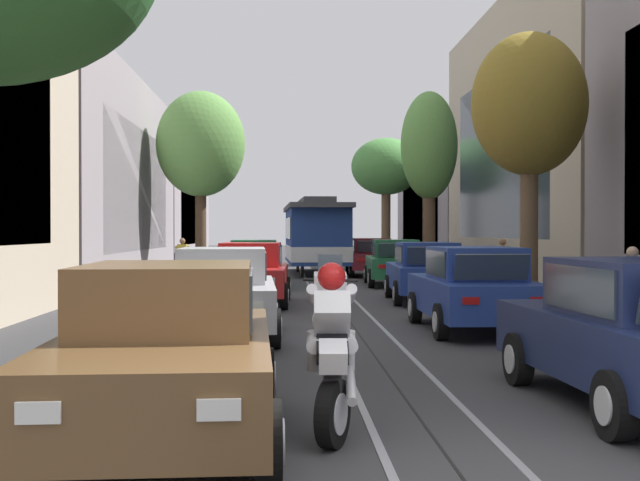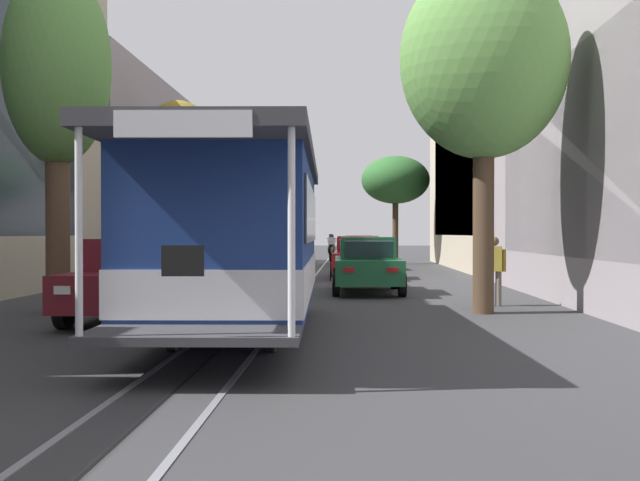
# 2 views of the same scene
# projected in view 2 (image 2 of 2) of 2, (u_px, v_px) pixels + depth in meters

# --- Properties ---
(ground_plane) EXTENTS (160.00, 160.00, 0.00)m
(ground_plane) POSITION_uv_depth(u_px,v_px,m) (282.00, 293.00, 20.28)
(ground_plane) COLOR #38383A
(trolley_track_rails) EXTENTS (1.14, 63.62, 0.01)m
(trolley_track_rails) POSITION_uv_depth(u_px,v_px,m) (268.00, 306.00, 16.72)
(trolley_track_rails) COLOR gray
(trolley_track_rails) RESTS_ON ground
(parked_car_brown_near_left) EXTENTS (2.11, 4.41, 1.58)m
(parked_car_brown_near_left) POSITION_uv_depth(u_px,v_px,m) (358.00, 249.00, 40.69)
(parked_car_brown_near_left) COLOR brown
(parked_car_brown_near_left) RESTS_ON ground
(parked_car_silver_second_left) EXTENTS (2.11, 4.41, 1.58)m
(parked_car_silver_second_left) POSITION_uv_depth(u_px,v_px,m) (361.00, 252.00, 33.60)
(parked_car_silver_second_left) COLOR #B7B7BC
(parked_car_silver_second_left) RESTS_ON ground
(parked_car_red_mid_left) EXTENTS (2.08, 4.39, 1.58)m
(parked_car_red_mid_left) POSITION_uv_depth(u_px,v_px,m) (358.00, 257.00, 27.11)
(parked_car_red_mid_left) COLOR red
(parked_car_red_mid_left) RESTS_ON ground
(parked_car_green_fourth_left) EXTENTS (2.05, 4.38, 1.58)m
(parked_car_green_fourth_left) POSITION_uv_depth(u_px,v_px,m) (367.00, 264.00, 20.58)
(parked_car_green_fourth_left) COLOR #1E6038
(parked_car_green_fourth_left) RESTS_ON ground
(parked_car_navy_near_right) EXTENTS (2.12, 4.41, 1.58)m
(parked_car_navy_near_right) POSITION_uv_depth(u_px,v_px,m) (271.00, 249.00, 39.74)
(parked_car_navy_near_right) COLOR #19234C
(parked_car_navy_near_right) RESTS_ON ground
(parked_car_blue_second_right) EXTENTS (2.03, 4.37, 1.58)m
(parked_car_blue_second_right) POSITION_uv_depth(u_px,v_px,m) (260.00, 253.00, 32.97)
(parked_car_blue_second_right) COLOR #233D93
(parked_car_blue_second_right) RESTS_ON ground
(parked_car_blue_mid_right) EXTENTS (2.13, 4.42, 1.58)m
(parked_car_blue_mid_right) POSITION_uv_depth(u_px,v_px,m) (232.00, 257.00, 26.57)
(parked_car_blue_mid_right) COLOR #233D93
(parked_car_blue_mid_right) RESTS_ON ground
(parked_car_green_fourth_right) EXTENTS (2.14, 4.42, 1.58)m
(parked_car_green_fourth_right) POSITION_uv_depth(u_px,v_px,m) (194.00, 265.00, 20.10)
(parked_car_green_fourth_right) COLOR #1E6038
(parked_car_green_fourth_right) RESTS_ON ground
(parked_car_maroon_fifth_right) EXTENTS (2.07, 4.39, 1.58)m
(parked_car_maroon_fifth_right) POSITION_uv_depth(u_px,v_px,m) (138.00, 279.00, 14.07)
(parked_car_maroon_fifth_right) COLOR maroon
(parked_car_maroon_fifth_right) RESTS_ON ground
(street_tree_kerb_left_near) EXTENTS (3.75, 3.74, 5.94)m
(street_tree_kerb_left_near) POSITION_uv_depth(u_px,v_px,m) (395.00, 180.00, 39.83)
(street_tree_kerb_left_near) COLOR #4C3826
(street_tree_kerb_left_near) RESTS_ON ground
(street_tree_kerb_left_second) EXTENTS (3.52, 2.92, 7.43)m
(street_tree_kerb_left_second) POSITION_uv_depth(u_px,v_px,m) (484.00, 62.00, 15.18)
(street_tree_kerb_left_second) COLOR #4C3826
(street_tree_kerb_left_second) RESTS_ON ground
(street_tree_kerb_right_near) EXTENTS (3.12, 2.70, 7.51)m
(street_tree_kerb_right_near) POSITION_uv_depth(u_px,v_px,m) (229.00, 165.00, 39.77)
(street_tree_kerb_right_near) COLOR brown
(street_tree_kerb_right_near) RESTS_ON ground
(street_tree_kerb_right_second) EXTENTS (2.90, 2.43, 6.84)m
(street_tree_kerb_right_second) POSITION_uv_depth(u_px,v_px,m) (178.00, 149.00, 28.06)
(street_tree_kerb_right_second) COLOR brown
(street_tree_kerb_right_second) RESTS_ON ground
(street_tree_kerb_right_mid) EXTENTS (2.27, 2.34, 7.47)m
(street_tree_kerb_right_mid) POSITION_uv_depth(u_px,v_px,m) (57.00, 72.00, 15.61)
(street_tree_kerb_right_mid) COLOR brown
(street_tree_kerb_right_mid) RESTS_ON ground
(cable_car_trolley) EXTENTS (2.82, 9.17, 3.28)m
(cable_car_trolley) POSITION_uv_depth(u_px,v_px,m) (240.00, 235.00, 12.31)
(cable_car_trolley) COLOR navy
(cable_car_trolley) RESTS_ON ground
(motorcycle_with_rider) EXTENTS (0.53, 1.90, 1.64)m
(motorcycle_with_rider) POSITION_uv_depth(u_px,v_px,m) (332.00, 248.00, 40.53)
(motorcycle_with_rider) COLOR black
(motorcycle_with_rider) RESTS_ON ground
(pedestrian_on_left_pavement) EXTENTS (0.55, 0.23, 1.65)m
(pedestrian_on_left_pavement) POSITION_uv_depth(u_px,v_px,m) (127.00, 256.00, 23.47)
(pedestrian_on_left_pavement) COLOR #4C4233
(pedestrian_on_left_pavement) RESTS_ON ground
(pedestrian_on_right_pavement) EXTENTS (0.55, 0.41, 1.60)m
(pedestrian_on_right_pavement) POSITION_uv_depth(u_px,v_px,m) (199.00, 250.00, 33.46)
(pedestrian_on_right_pavement) COLOR slate
(pedestrian_on_right_pavement) RESTS_ON ground
(pedestrian_crossing_far) EXTENTS (0.55, 0.30, 1.61)m
(pedestrian_crossing_far) POSITION_uv_depth(u_px,v_px,m) (494.00, 267.00, 16.75)
(pedestrian_crossing_far) COLOR slate
(pedestrian_crossing_far) RESTS_ON ground
(fire_hydrant) EXTENTS (0.40, 0.22, 0.84)m
(fire_hydrant) POSITION_uv_depth(u_px,v_px,m) (225.00, 260.00, 33.92)
(fire_hydrant) COLOR red
(fire_hydrant) RESTS_ON ground
(street_sign_post) EXTENTS (0.36, 0.07, 2.47)m
(street_sign_post) POSITION_uv_depth(u_px,v_px,m) (251.00, 236.00, 41.30)
(street_sign_post) COLOR slate
(street_sign_post) RESTS_ON ground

